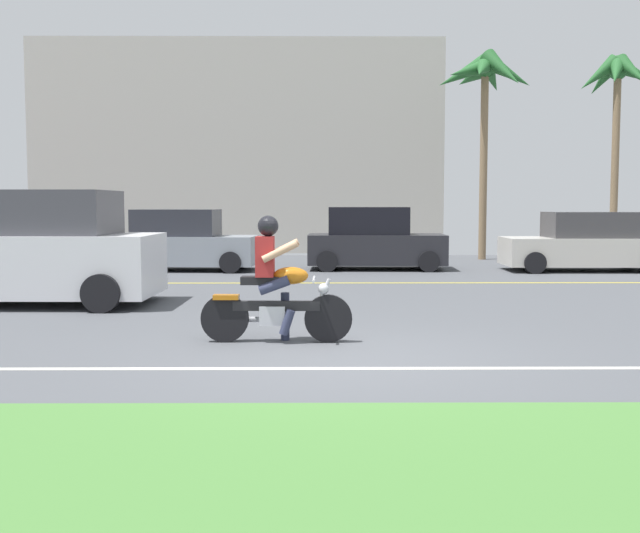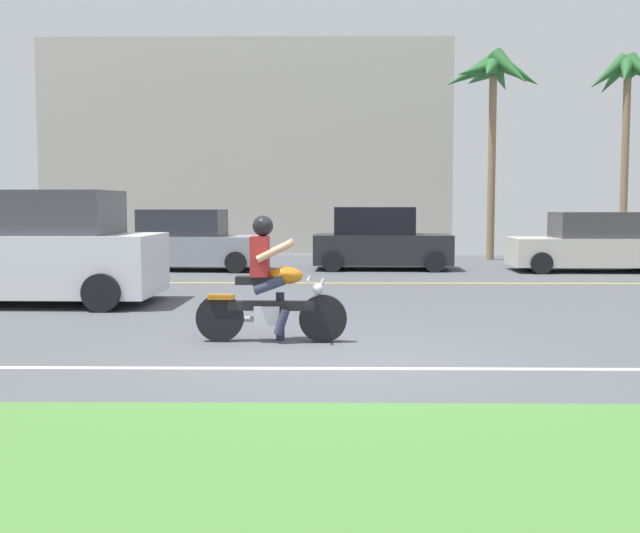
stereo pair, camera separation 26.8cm
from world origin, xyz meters
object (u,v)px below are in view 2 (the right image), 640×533
Objects in this scene: parked_car_2 at (380,241)px; suv_nearby at (22,249)px; parked_car_1 at (189,242)px; palm_tree_1 at (627,85)px; motorcyclist at (270,289)px; palm_tree_0 at (492,80)px; parked_car_3 at (594,244)px.

suv_nearby is at bearing -133.05° from parked_car_2.
parked_car_1 is 14.54m from palm_tree_1.
parked_car_1 reaches higher than motorcyclist.
palm_tree_0 is (5.86, 14.79, 4.98)m from motorcyclist.
parked_car_2 is at bearing 3.13° from parked_car_1.
suv_nearby is at bearing -133.75° from palm_tree_0.
suv_nearby is 15.98m from palm_tree_0.
motorcyclist is at bearing -74.34° from parked_car_1.
suv_nearby reaches higher than parked_car_1.
palm_tree_1 reaches higher than parked_car_1.
palm_tree_1 is (7.99, 3.76, 4.73)m from parked_car_2.
parked_car_3 is 6.86m from palm_tree_1.
parked_car_1 is 10.92m from palm_tree_0.
parked_car_3 is at bearing 28.54° from suv_nearby.
palm_tree_0 is 4.25m from palm_tree_1.
palm_tree_1 reaches higher than parked_car_3.
parked_car_3 is (10.76, -0.26, -0.03)m from parked_car_1.
parked_car_1 is 5.16m from parked_car_2.
palm_tree_1 is (13.13, 4.04, 4.76)m from parked_car_1.
palm_tree_0 reaches higher than parked_car_1.
parked_car_1 is at bearing 178.60° from parked_car_3.
palm_tree_1 reaches higher than motorcyclist.
palm_tree_0 is at bearing 24.29° from parked_car_1.
palm_tree_0 reaches higher than suv_nearby.
palm_tree_1 is (10.11, 14.82, 4.83)m from motorcyclist.
parked_car_3 is 0.64× the size of palm_tree_0.
suv_nearby is at bearing -103.44° from parked_car_1.
palm_tree_0 is at bearing 113.65° from parked_car_3.
palm_tree_0 is at bearing 68.39° from motorcyclist.
palm_tree_0 is at bearing 46.25° from suv_nearby.
motorcyclist is 0.29× the size of palm_tree_0.
parked_car_3 is (12.43, 6.76, -0.24)m from suv_nearby.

